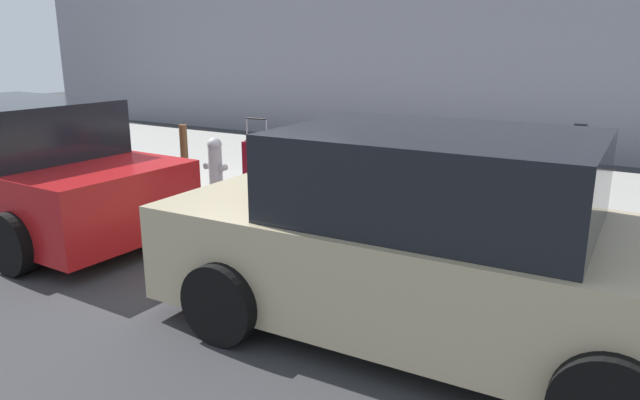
{
  "coord_description": "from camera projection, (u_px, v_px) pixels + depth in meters",
  "views": [
    {
      "loc": [
        -4.83,
        5.81,
        2.22
      ],
      "look_at": [
        -1.58,
        0.4,
        0.53
      ],
      "focal_mm": 32.96,
      "sensor_mm": 36.0,
      "label": 1
    }
  ],
  "objects": [
    {
      "name": "parking_meter",
      "position": [
        576.0,
        165.0,
        6.23
      ],
      "size": [
        0.12,
        0.09,
        1.27
      ],
      "color": "slate",
      "rests_on": "sidewalk_curb"
    },
    {
      "name": "parked_car_beige_0",
      "position": [
        433.0,
        244.0,
        4.44
      ],
      "size": [
        4.33,
        2.08,
        1.61
      ],
      "color": "tan",
      "rests_on": "ground_plane"
    },
    {
      "name": "suitcase_black_4",
      "position": [
        316.0,
        180.0,
        7.6
      ],
      "size": [
        0.39,
        0.24,
        0.79
      ],
      "color": "black",
      "rests_on": "sidewalk_curb"
    },
    {
      "name": "suitcase_olive_3",
      "position": [
        350.0,
        186.0,
        7.43
      ],
      "size": [
        0.4,
        0.27,
        0.71
      ],
      "color": "#59601E",
      "rests_on": "sidewalk_curb"
    },
    {
      "name": "suitcase_maroon_6",
      "position": [
        258.0,
        169.0,
        8.13
      ],
      "size": [
        0.4,
        0.2,
        1.11
      ],
      "color": "maroon",
      "rests_on": "sidewalk_curb"
    },
    {
      "name": "suitcase_navy_0",
      "position": [
        469.0,
        201.0,
        6.66
      ],
      "size": [
        0.44,
        0.24,
        0.99
      ],
      "color": "navy",
      "rests_on": "sidewalk_curb"
    },
    {
      "name": "sidewalk_curb",
      "position": [
        329.0,
        176.0,
        9.84
      ],
      "size": [
        18.0,
        5.0,
        0.14
      ],
      "primitive_type": "cube",
      "color": "#9E9B93",
      "rests_on": "ground_plane"
    },
    {
      "name": "suitcase_silver_5",
      "position": [
        286.0,
        181.0,
        7.88
      ],
      "size": [
        0.47,
        0.26,
        0.64
      ],
      "color": "#9EA0A8",
      "rests_on": "sidewalk_curb"
    },
    {
      "name": "ground_plane",
      "position": [
        234.0,
        216.0,
        7.79
      ],
      "size": [
        40.0,
        40.0,
        0.0
      ],
      "primitive_type": "plane",
      "color": "#333335"
    },
    {
      "name": "parked_car_red_1",
      "position": [
        16.0,
        170.0,
        7.08
      ],
      "size": [
        4.4,
        2.09,
        1.58
      ],
      "color": "#AD1619",
      "rests_on": "ground_plane"
    },
    {
      "name": "suitcase_teal_2",
      "position": [
        387.0,
        190.0,
        7.27
      ],
      "size": [
        0.44,
        0.2,
        0.93
      ],
      "color": "#0F606B",
      "rests_on": "sidewalk_curb"
    },
    {
      "name": "fire_hydrant",
      "position": [
        215.0,
        163.0,
        8.53
      ],
      "size": [
        0.39,
        0.21,
        0.77
      ],
      "color": "#99999E",
      "rests_on": "sidewalk_curb"
    },
    {
      "name": "bollard_post",
      "position": [
        184.0,
        156.0,
        8.62
      ],
      "size": [
        0.11,
        0.11,
        0.94
      ],
      "primitive_type": "cylinder",
      "color": "brown",
      "rests_on": "sidewalk_curb"
    },
    {
      "name": "suitcase_red_1",
      "position": [
        427.0,
        197.0,
        6.98
      ],
      "size": [
        0.5,
        0.24,
        0.82
      ],
      "color": "red",
      "rests_on": "sidewalk_curb"
    }
  ]
}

